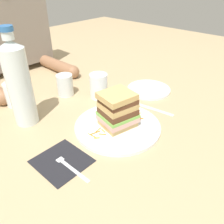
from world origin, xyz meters
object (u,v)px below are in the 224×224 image
(empty_tumbler_0, at_px, (15,94))
(fork, at_px, (67,164))
(sandwich, at_px, (119,110))
(water_bottle, at_px, (19,83))
(napkin_dark, at_px, (62,161))
(knife, at_px, (150,108))
(juice_glass, at_px, (99,87))
(main_plate, at_px, (119,127))
(empty_tumbler_1, at_px, (65,85))
(side_plate, at_px, (149,89))

(empty_tumbler_0, bearing_deg, fork, -100.30)
(sandwich, bearing_deg, water_bottle, 124.86)
(napkin_dark, distance_m, fork, 0.02)
(sandwich, distance_m, napkin_dark, 0.23)
(knife, relative_size, empty_tumbler_0, 2.17)
(napkin_dark, bearing_deg, water_bottle, 80.73)
(juice_glass, bearing_deg, main_plate, -118.62)
(fork, distance_m, empty_tumbler_1, 0.42)
(sandwich, bearing_deg, side_plate, 15.81)
(knife, relative_size, juice_glass, 1.97)
(empty_tumbler_0, bearing_deg, napkin_dark, -100.91)
(juice_glass, bearing_deg, water_bottle, 169.12)
(sandwich, bearing_deg, empty_tumbler_1, 84.05)
(napkin_dark, height_order, side_plate, side_plate)
(main_plate, distance_m, empty_tumbler_0, 0.43)
(napkin_dark, distance_m, water_bottle, 0.29)
(juice_glass, bearing_deg, fork, -147.65)
(main_plate, relative_size, fork, 1.72)
(water_bottle, height_order, empty_tumbler_0, water_bottle)
(empty_tumbler_0, height_order, side_plate, empty_tumbler_0)
(napkin_dark, bearing_deg, knife, -2.89)
(empty_tumbler_0, bearing_deg, side_plate, -35.13)
(empty_tumbler_0, bearing_deg, empty_tumbler_1, -23.08)
(fork, bearing_deg, water_bottle, 81.53)
(fork, distance_m, side_plate, 0.53)
(sandwich, xyz_separation_m, fork, (-0.22, -0.01, -0.07))
(sandwich, relative_size, napkin_dark, 0.92)
(sandwich, bearing_deg, knife, -1.73)
(fork, distance_m, knife, 0.40)
(water_bottle, xyz_separation_m, empty_tumbler_1, (0.22, 0.06, -0.10))
(fork, relative_size, side_plate, 0.89)
(main_plate, relative_size, empty_tumbler_1, 3.21)
(main_plate, bearing_deg, empty_tumbler_0, 110.33)
(sandwich, height_order, side_plate, sandwich)
(water_bottle, bearing_deg, sandwich, -55.14)
(knife, height_order, water_bottle, water_bottle)
(knife, distance_m, water_bottle, 0.47)
(empty_tumbler_1, bearing_deg, knife, -65.90)
(sandwich, distance_m, empty_tumbler_1, 0.33)
(water_bottle, bearing_deg, empty_tumbler_0, 76.24)
(napkin_dark, distance_m, empty_tumbler_1, 0.40)
(sandwich, height_order, napkin_dark, sandwich)
(napkin_dark, distance_m, empty_tumbler_0, 0.40)
(main_plate, height_order, empty_tumbler_0, empty_tumbler_0)
(main_plate, height_order, water_bottle, water_bottle)
(main_plate, height_order, juice_glass, juice_glass)
(sandwich, relative_size, empty_tumbler_1, 1.45)
(knife, bearing_deg, main_plate, 178.40)
(knife, xyz_separation_m, water_bottle, (-0.36, 0.27, 0.15))
(juice_glass, xyz_separation_m, water_bottle, (-0.30, 0.06, 0.10))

